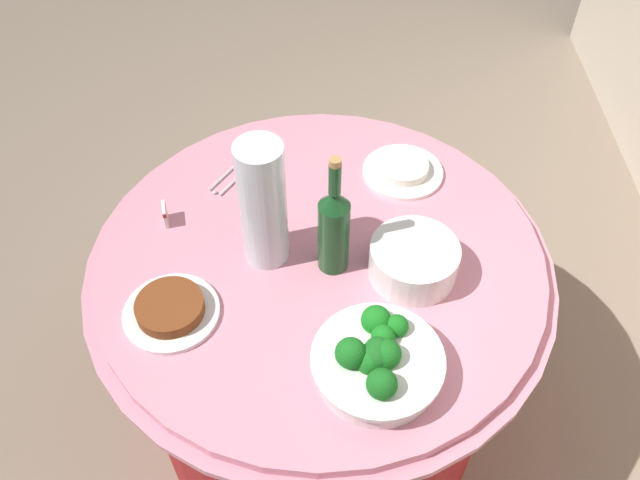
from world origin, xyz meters
name	(u,v)px	position (x,y,z in m)	size (l,w,h in m)	color
ground_plane	(320,399)	(0.00, 0.00, 0.00)	(6.00, 6.00, 0.00)	gray
buffet_table	(320,336)	(0.00, 0.00, 0.38)	(1.16, 1.16, 0.74)	maroon
broccoli_bowl	(377,360)	(0.33, 0.12, 0.79)	(0.28, 0.28, 0.12)	white
plate_stack	(414,261)	(0.06, 0.22, 0.79)	(0.21, 0.21, 0.09)	white
wine_bottle	(334,228)	(0.03, 0.03, 0.87)	(0.07, 0.07, 0.34)	#17451F
decorative_fruit_vase	(263,206)	(0.00, -0.13, 0.90)	(0.11, 0.11, 0.34)	silver
serving_tongs	(231,177)	(-0.27, -0.24, 0.74)	(0.16, 0.12, 0.01)	silver
food_plate_rice	(403,170)	(-0.29, 0.22, 0.75)	(0.22, 0.22, 0.04)	white
food_plate_stir_fry	(171,310)	(0.18, -0.34, 0.76)	(0.22, 0.22, 0.04)	white
label_placard_front	(165,213)	(-0.10, -0.39, 0.77)	(0.05, 0.02, 0.05)	white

